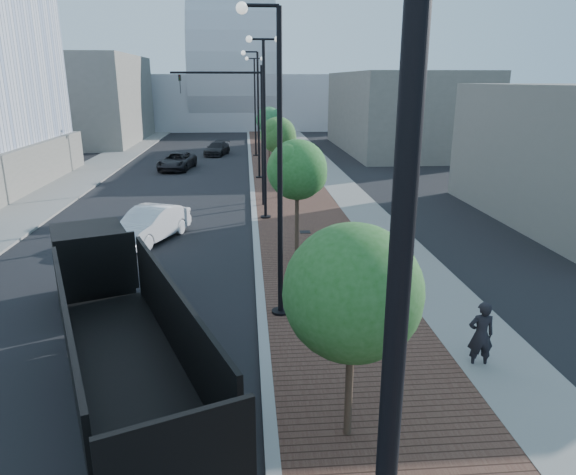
{
  "coord_description": "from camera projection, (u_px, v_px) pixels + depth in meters",
  "views": [
    {
      "loc": [
        -0.38,
        -5.11,
        7.21
      ],
      "look_at": [
        1.0,
        12.0,
        2.0
      ],
      "focal_mm": 32.44,
      "sensor_mm": 36.0,
      "label": 1
    }
  ],
  "objects": [
    {
      "name": "streetlight_0",
      "position": [
        389.0,
        427.0,
        3.73
      ],
      "size": [
        1.72,
        0.56,
        9.28
      ],
      "color": "black",
      "rests_on": "ground"
    },
    {
      "name": "utility_cover_1",
      "position": [
        348.0,
        340.0,
        14.77
      ],
      "size": [
        0.5,
        0.5,
        0.02
      ],
      "primitive_type": "cube",
      "color": "black",
      "rests_on": "sidewalk"
    },
    {
      "name": "tree_0",
      "position": [
        355.0,
        292.0,
        10.0
      ],
      "size": [
        2.72,
        2.72,
        4.66
      ],
      "color": "#382619",
      "rests_on": "ground"
    },
    {
      "name": "streetlight_1",
      "position": [
        276.0,
        182.0,
        15.31
      ],
      "size": [
        1.44,
        0.56,
        9.21
      ],
      "color": "black",
      "rests_on": "ground"
    },
    {
      "name": "traffic_mast",
      "position": [
        247.0,
        121.0,
        29.37
      ],
      "size": [
        5.09,
        0.2,
        8.0
      ],
      "color": "black",
      "rests_on": "ground"
    },
    {
      "name": "pedestrian",
      "position": [
        481.0,
        335.0,
        13.35
      ],
      "size": [
        0.7,
        0.48,
        1.85
      ],
      "primitive_type": "imported",
      "rotation": [
        0.0,
        0.0,
        3.09
      ],
      "color": "black",
      "rests_on": "ground"
    },
    {
      "name": "streetlight_3",
      "position": [
        257.0,
        121.0,
        38.2
      ],
      "size": [
        1.44,
        0.56,
        9.21
      ],
      "color": "black",
      "rests_on": "ground"
    },
    {
      "name": "concrete_strip",
      "position": [
        321.0,
        165.0,
        45.6
      ],
      "size": [
        2.4,
        140.0,
        0.13
      ],
      "primitive_type": "cube",
      "color": "slate",
      "rests_on": "ground"
    },
    {
      "name": "tree_1",
      "position": [
        298.0,
        170.0,
        20.34
      ],
      "size": [
        2.42,
        2.37,
        5.03
      ],
      "color": "#382619",
      "rests_on": "ground"
    },
    {
      "name": "commercial_block_ne",
      "position": [
        401.0,
        112.0,
        54.76
      ],
      "size": [
        12.0,
        22.0,
        8.0
      ],
      "primitive_type": "cube",
      "color": "#605D56",
      "rests_on": "ground"
    },
    {
      "name": "convention_center",
      "position": [
        235.0,
        88.0,
        86.17
      ],
      "size": [
        50.0,
        30.0,
        50.0
      ],
      "color": "#A7AAB1",
      "rests_on": "ground"
    },
    {
      "name": "dump_truck",
      "position": [
        105.0,
        304.0,
        14.37
      ],
      "size": [
        6.85,
        13.17,
        3.0
      ],
      "rotation": [
        0.0,
        0.0,
        0.37
      ],
      "color": "black",
      "rests_on": "ground"
    },
    {
      "name": "white_sedan",
      "position": [
        150.0,
        224.0,
        24.09
      ],
      "size": [
        3.46,
        5.08,
        1.59
      ],
      "primitive_type": "imported",
      "rotation": [
        0.0,
        0.0,
        -0.41
      ],
      "color": "silver",
      "rests_on": "ground"
    },
    {
      "name": "dark_car_far",
      "position": [
        217.0,
        149.0,
        51.86
      ],
      "size": [
        2.77,
        4.69,
        1.28
      ],
      "primitive_type": "imported",
      "rotation": [
        0.0,
        0.0,
        -0.24
      ],
      "color": "black",
      "rests_on": "ground"
    },
    {
      "name": "sidewalk",
      "position": [
        291.0,
        165.0,
        45.4
      ],
      "size": [
        7.0,
        140.0,
        0.12
      ],
      "primitive_type": "cube",
      "color": "#4C2D23",
      "rests_on": "ground"
    },
    {
      "name": "streetlight_2",
      "position": [
        265.0,
        129.0,
        26.62
      ],
      "size": [
        1.72,
        0.56,
        9.28
      ],
      "color": "black",
      "rests_on": "ground"
    },
    {
      "name": "commercial_block_nw",
      "position": [
        78.0,
        100.0,
        61.23
      ],
      "size": [
        14.0,
        20.0,
        10.0
      ],
      "primitive_type": "cube",
      "color": "slate",
      "rests_on": "ground"
    },
    {
      "name": "tree_3",
      "position": [
        270.0,
        120.0,
        43.18
      ],
      "size": [
        2.23,
        2.16,
        5.1
      ],
      "color": "#382619",
      "rests_on": "ground"
    },
    {
      "name": "west_sidewalk",
      "position": [
        97.0,
        168.0,
        44.13
      ],
      "size": [
        4.0,
        140.0,
        0.12
      ],
      "primitive_type": "cube",
      "color": "slate",
      "rests_on": "ground"
    },
    {
      "name": "dark_car_mid",
      "position": [
        177.0,
        161.0,
        43.4
      ],
      "size": [
        3.1,
        5.41,
        1.42
      ],
      "primitive_type": "imported",
      "rotation": [
        0.0,
        0.0,
        -0.15
      ],
      "color": "black",
      "rests_on": "ground"
    },
    {
      "name": "tree_2",
      "position": [
        279.0,
        135.0,
        31.74
      ],
      "size": [
        2.27,
        2.2,
        5.09
      ],
      "color": "#382619",
      "rests_on": "ground"
    },
    {
      "name": "streetlight_4",
      "position": [
        255.0,
        106.0,
        49.51
      ],
      "size": [
        1.72,
        0.56,
        9.28
      ],
      "color": "black",
      "rests_on": "ground"
    },
    {
      "name": "utility_cover_2",
      "position": [
        305.0,
        232.0,
        25.26
      ],
      "size": [
        0.5,
        0.5,
        0.02
      ],
      "primitive_type": "cube",
      "color": "black",
      "rests_on": "sidewalk"
    },
    {
      "name": "curb",
      "position": [
        251.0,
        166.0,
        45.13
      ],
      "size": [
        0.3,
        140.0,
        0.14
      ],
      "primitive_type": "cube",
      "color": "gray",
      "rests_on": "ground"
    }
  ]
}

